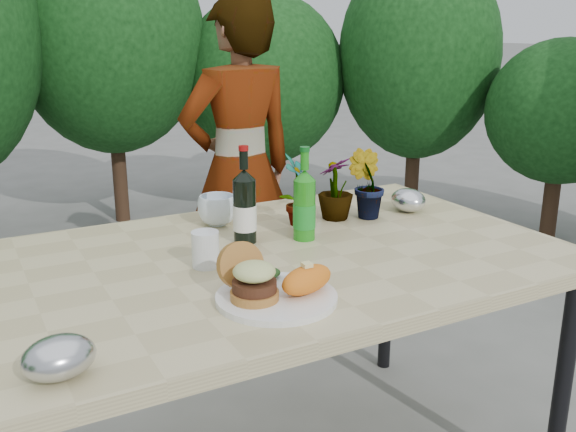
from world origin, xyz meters
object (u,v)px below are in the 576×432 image
dinner_plate (276,298)px  patio_table (274,273)px  person (240,171)px  wine_bottle (245,208)px

dinner_plate → patio_table: bearing=63.8°
patio_table → person: (0.35, 1.01, 0.06)m
wine_bottle → dinner_plate: bearing=-97.9°
dinner_plate → person: person is taller
wine_bottle → person: size_ratio=0.19×
patio_table → dinner_plate: 0.32m
dinner_plate → wine_bottle: wine_bottle is taller
patio_table → dinner_plate: dinner_plate is taller
dinner_plate → person: size_ratio=0.19×
patio_table → dinner_plate: (-0.14, -0.28, 0.06)m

